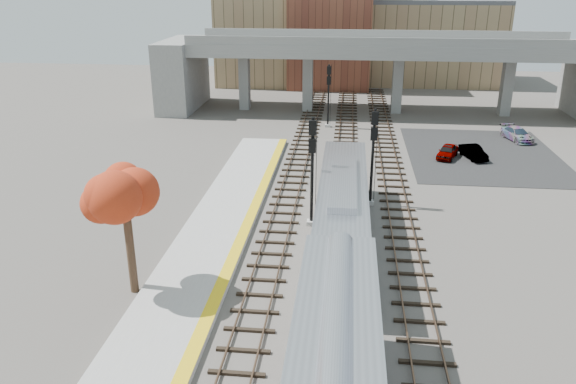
% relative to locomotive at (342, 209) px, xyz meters
% --- Properties ---
extents(ground, '(160.00, 160.00, 0.00)m').
position_rel_locomotive_xyz_m(ground, '(-1.00, -7.62, -2.28)').
color(ground, '#47423D').
rests_on(ground, ground).
extents(platform, '(4.50, 60.00, 0.35)m').
position_rel_locomotive_xyz_m(platform, '(-8.25, -7.62, -2.10)').
color(platform, '#9E9E99').
rests_on(platform, ground).
extents(yellow_strip, '(0.70, 60.00, 0.01)m').
position_rel_locomotive_xyz_m(yellow_strip, '(-6.35, -7.62, -1.92)').
color(yellow_strip, yellow).
rests_on(yellow_strip, platform).
extents(tracks, '(10.70, 95.00, 0.25)m').
position_rel_locomotive_xyz_m(tracks, '(-0.07, 4.88, -2.20)').
color(tracks, black).
rests_on(tracks, ground).
extents(overpass, '(54.00, 12.00, 9.50)m').
position_rel_locomotive_xyz_m(overpass, '(3.92, 37.38, 3.53)').
color(overpass, slate).
rests_on(overpass, ground).
extents(buildings_far, '(43.00, 21.00, 20.60)m').
position_rel_locomotive_xyz_m(buildings_far, '(0.26, 58.95, 5.60)').
color(buildings_far, '#937C55').
rests_on(buildings_far, ground).
extents(parking_lot, '(14.00, 18.00, 0.04)m').
position_rel_locomotive_xyz_m(parking_lot, '(13.00, 20.38, -2.26)').
color(parking_lot, black).
rests_on(parking_lot, ground).
extents(locomotive, '(3.02, 19.05, 4.10)m').
position_rel_locomotive_xyz_m(locomotive, '(0.00, 0.00, 0.00)').
color(locomotive, '#A8AAB2').
rests_on(locomotive, ground).
extents(signal_mast_near, '(0.60, 0.64, 7.52)m').
position_rel_locomotive_xyz_m(signal_mast_near, '(-2.10, 2.44, 1.54)').
color(signal_mast_near, '#9E9E99').
rests_on(signal_mast_near, ground).
extents(signal_mast_mid, '(0.60, 0.64, 7.24)m').
position_rel_locomotive_xyz_m(signal_mast_mid, '(2.00, 6.55, 1.35)').
color(signal_mast_mid, '#9E9E99').
rests_on(signal_mast_mid, ground).
extents(signal_mast_far, '(0.60, 0.64, 6.95)m').
position_rel_locomotive_xyz_m(signal_mast_far, '(-2.10, 29.16, 1.15)').
color(signal_mast_far, '#9E9E99').
rests_on(signal_mast_far, ground).
extents(tree, '(3.60, 3.60, 7.23)m').
position_rel_locomotive_xyz_m(tree, '(-10.99, -7.18, 3.08)').
color(tree, '#382619').
rests_on(tree, ground).
extents(car_a, '(2.69, 3.91, 1.24)m').
position_rel_locomotive_xyz_m(car_a, '(9.48, 18.83, -1.62)').
color(car_a, '#99999E').
rests_on(car_a, parking_lot).
extents(car_b, '(2.26, 3.91, 1.22)m').
position_rel_locomotive_xyz_m(car_b, '(11.84, 18.90, -1.63)').
color(car_b, '#99999E').
rests_on(car_b, parking_lot).
extents(car_c, '(3.01, 4.81, 1.30)m').
position_rel_locomotive_xyz_m(car_c, '(17.57, 25.76, -1.59)').
color(car_c, '#99999E').
rests_on(car_c, parking_lot).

